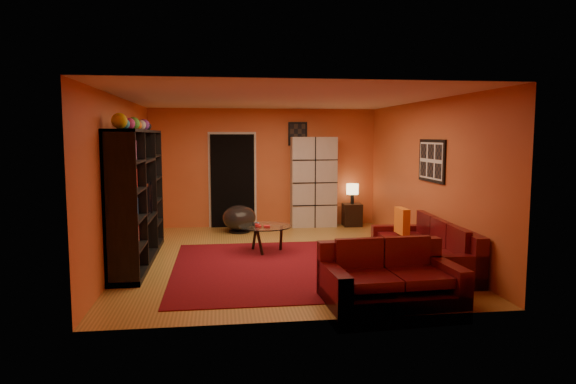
{
  "coord_description": "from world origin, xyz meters",
  "views": [
    {
      "loc": [
        -0.98,
        -8.33,
        2.01
      ],
      "look_at": [
        0.15,
        0.1,
        1.07
      ],
      "focal_mm": 32.0,
      "sensor_mm": 36.0,
      "label": 1
    }
  ],
  "objects": [
    {
      "name": "storage_cabinet",
      "position": [
        1.08,
        2.8,
        0.99
      ],
      "size": [
        1.0,
        0.46,
        1.98
      ],
      "primitive_type": "cube",
      "rotation": [
        0.0,
        0.0,
        -0.02
      ],
      "color": "#BBB5AD",
      "rests_on": "floor"
    },
    {
      "name": "loveseat",
      "position": [
        1.06,
        -2.41,
        0.28
      ],
      "size": [
        1.67,
        1.06,
        0.85
      ],
      "rotation": [
        0.0,
        0.0,
        1.63
      ],
      "color": "#48090E",
      "rests_on": "rug"
    },
    {
      "name": "entertainment_unit",
      "position": [
        -2.27,
        0.0,
        1.05
      ],
      "size": [
        0.45,
        3.0,
        2.1
      ],
      "primitive_type": "cube",
      "color": "black",
      "rests_on": "floor"
    },
    {
      "name": "tv",
      "position": [
        -2.23,
        -0.0,
        0.99
      ],
      "size": [
        0.92,
        0.12,
        0.53
      ],
      "primitive_type": "imported",
      "rotation": [
        0.0,
        0.0,
        1.57
      ],
      "color": "black",
      "rests_on": "entertainment_unit"
    },
    {
      "name": "rug",
      "position": [
        0.1,
        -0.7,
        0.01
      ],
      "size": [
        3.6,
        3.6,
        0.01
      ],
      "primitive_type": "cube",
      "color": "#4F0911",
      "rests_on": "floor"
    },
    {
      "name": "sofa",
      "position": [
        2.14,
        -1.01,
        0.28
      ],
      "size": [
        1.16,
        2.5,
        0.85
      ],
      "rotation": [
        0.0,
        0.0,
        -0.07
      ],
      "color": "#48090E",
      "rests_on": "rug"
    },
    {
      "name": "side_table",
      "position": [
        1.95,
        2.71,
        0.25
      ],
      "size": [
        0.41,
        0.41,
        0.5
      ],
      "primitive_type": "cube",
      "rotation": [
        0.0,
        0.0,
        -0.04
      ],
      "color": "black",
      "rests_on": "floor"
    },
    {
      "name": "bowl_chair",
      "position": [
        -0.59,
        2.27,
        0.3
      ],
      "size": [
        0.69,
        0.69,
        0.57
      ],
      "color": "black",
      "rests_on": "floor"
    },
    {
      "name": "coffee_table",
      "position": [
        -0.21,
        0.37,
        0.41
      ],
      "size": [
        0.91,
        0.91,
        0.45
      ],
      "rotation": [
        0.0,
        0.0,
        0.11
      ],
      "color": "silver",
      "rests_on": "floor"
    },
    {
      "name": "wall_art_right",
      "position": [
        2.48,
        -0.3,
        1.6
      ],
      "size": [
        0.03,
        1.0,
        0.7
      ],
      "primitive_type": "cube",
      "color": "black",
      "rests_on": "wall_right"
    },
    {
      "name": "table_lamp",
      "position": [
        1.95,
        2.71,
        0.81
      ],
      "size": [
        0.27,
        0.27,
        0.45
      ],
      "color": "black",
      "rests_on": "side_table"
    },
    {
      "name": "wall_right",
      "position": [
        2.5,
        0.0,
        1.3
      ],
      "size": [
        0.0,
        6.0,
        6.0
      ],
      "primitive_type": "plane",
      "rotation": [
        1.57,
        0.0,
        -1.57
      ],
      "color": "#C8562B",
      "rests_on": "floor"
    },
    {
      "name": "wall_front",
      "position": [
        0.0,
        -3.0,
        1.3
      ],
      "size": [
        6.0,
        0.0,
        6.0
      ],
      "primitive_type": "plane",
      "rotation": [
        -1.57,
        0.0,
        0.0
      ],
      "color": "#C8562B",
      "rests_on": "floor"
    },
    {
      "name": "doorway",
      "position": [
        -0.7,
        2.96,
        1.02
      ],
      "size": [
        0.95,
        0.1,
        2.04
      ],
      "primitive_type": "cube",
      "color": "black",
      "rests_on": "floor"
    },
    {
      "name": "wall_art_back",
      "position": [
        0.75,
        2.98,
        2.05
      ],
      "size": [
        0.42,
        0.03,
        0.52
      ],
      "primitive_type": "cube",
      "color": "black",
      "rests_on": "wall_back"
    },
    {
      "name": "ceiling",
      "position": [
        0.0,
        0.0,
        2.6
      ],
      "size": [
        6.0,
        6.0,
        0.0
      ],
      "primitive_type": "plane",
      "rotation": [
        3.14,
        0.0,
        0.0
      ],
      "color": "white",
      "rests_on": "wall_back"
    },
    {
      "name": "wall_back",
      "position": [
        0.0,
        3.0,
        1.3
      ],
      "size": [
        6.0,
        0.0,
        6.0
      ],
      "primitive_type": "plane",
      "rotation": [
        1.57,
        0.0,
        0.0
      ],
      "color": "#C8562B",
      "rests_on": "floor"
    },
    {
      "name": "floor",
      "position": [
        0.0,
        0.0,
        0.0
      ],
      "size": [
        6.0,
        6.0,
        0.0
      ],
      "primitive_type": "plane",
      "color": "olive",
      "rests_on": "ground"
    },
    {
      "name": "wall_left",
      "position": [
        -2.5,
        0.0,
        1.3
      ],
      "size": [
        0.0,
        6.0,
        6.0
      ],
      "primitive_type": "plane",
      "rotation": [
        1.57,
        0.0,
        1.57
      ],
      "color": "#C8562B",
      "rests_on": "floor"
    },
    {
      "name": "throw_pillow",
      "position": [
        1.95,
        -0.42,
        0.63
      ],
      "size": [
        0.12,
        0.42,
        0.42
      ],
      "primitive_type": "cube",
      "color": "orange",
      "rests_on": "sofa"
    }
  ]
}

